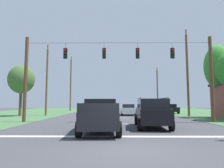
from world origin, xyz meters
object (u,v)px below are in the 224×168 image
(utility_pole_mid_left, at_px, (47,80))
(utility_pole_far_left, at_px, (71,84))
(distant_car_oncoming, at_px, (170,108))
(distant_car_crossing_white, at_px, (128,109))
(tree_roadside_left, at_px, (218,67))
(suv_black, at_px, (152,112))
(overhead_signal_span, at_px, (118,74))
(utility_pole_far_right, at_px, (157,89))
(tree_roadside_right, at_px, (21,80))
(utility_pole_mid_right, at_px, (187,73))
(pickup_truck, at_px, (100,115))

(utility_pole_mid_left, relative_size, utility_pole_far_left, 0.84)
(distant_car_oncoming, distance_m, utility_pole_mid_left, 19.41)
(distant_car_crossing_white, xyz_separation_m, tree_roadside_left, (10.11, -4.93, 5.05))
(suv_black, relative_size, distant_car_crossing_white, 1.11)
(suv_black, xyz_separation_m, distant_car_oncoming, (6.35, 18.03, -0.27))
(tree_roadside_left, bearing_deg, suv_black, -137.23)
(suv_black, height_order, distant_car_oncoming, suv_black)
(distant_car_crossing_white, xyz_separation_m, distant_car_oncoming, (6.96, 4.30, 0.00))
(overhead_signal_span, height_order, utility_pole_far_right, utility_pole_far_right)
(distant_car_crossing_white, relative_size, tree_roadside_left, 0.52)
(overhead_signal_span, xyz_separation_m, tree_roadside_right, (-12.40, 7.52, 0.39))
(distant_car_oncoming, distance_m, utility_pole_far_right, 10.69)
(utility_pole_mid_right, relative_size, tree_roadside_left, 1.35)
(utility_pole_mid_left, height_order, tree_roadside_left, utility_pole_mid_left)
(overhead_signal_span, bearing_deg, utility_pole_far_right, 69.90)
(overhead_signal_span, xyz_separation_m, utility_pole_mid_right, (9.16, 7.75, 1.20))
(suv_black, height_order, utility_pole_far_left, utility_pole_far_left)
(distant_car_crossing_white, relative_size, distant_car_oncoming, 1.01)
(utility_pole_mid_left, bearing_deg, pickup_truck, -60.28)
(tree_roadside_left, bearing_deg, tree_roadside_right, 174.44)
(distant_car_crossing_white, xyz_separation_m, tree_roadside_right, (-14.03, -2.58, 3.92))
(utility_pole_mid_left, height_order, utility_pole_far_left, utility_pole_far_left)
(distant_car_crossing_white, xyz_separation_m, utility_pole_mid_left, (-11.30, -0.93, 3.99))
(pickup_truck, xyz_separation_m, utility_pole_far_right, (10.17, 30.01, 3.59))
(distant_car_crossing_white, height_order, tree_roadside_right, tree_roadside_right)
(overhead_signal_span, bearing_deg, distant_car_crossing_white, 80.84)
(utility_pole_far_left, bearing_deg, tree_roadside_right, -99.60)
(suv_black, height_order, distant_car_crossing_white, suv_black)
(distant_car_oncoming, relative_size, utility_pole_mid_left, 0.44)
(overhead_signal_span, distance_m, suv_black, 5.36)
(suv_black, distance_m, utility_pole_mid_right, 14.05)
(utility_pole_far_left, distance_m, tree_roadside_right, 16.59)
(pickup_truck, height_order, utility_pole_mid_left, utility_pole_mid_left)
(distant_car_crossing_white, distance_m, tree_roadside_left, 12.33)
(distant_car_crossing_white, relative_size, utility_pole_far_left, 0.38)
(utility_pole_mid_left, height_order, tree_roadside_right, utility_pole_mid_left)
(pickup_truck, xyz_separation_m, utility_pole_far_left, (-8.40, 29.45, 4.83))
(utility_pole_mid_left, xyz_separation_m, tree_roadside_left, (21.41, -4.00, 1.06))
(utility_pole_far_left, xyz_separation_m, tree_roadside_right, (-2.76, -16.32, -1.09))
(tree_roadside_right, bearing_deg, suv_black, -37.27)
(pickup_truck, bearing_deg, utility_pole_mid_right, 52.10)
(suv_black, bearing_deg, utility_pole_far_right, 76.57)
(suv_black, height_order, utility_pole_mid_left, utility_pole_mid_left)
(suv_black, bearing_deg, overhead_signal_span, 121.65)
(utility_pole_mid_left, bearing_deg, tree_roadside_left, -10.59)
(utility_pole_mid_right, xyz_separation_m, utility_pole_mid_left, (-18.83, 1.41, -0.74))
(distant_car_oncoming, relative_size, utility_pole_far_right, 0.47)
(distant_car_oncoming, xyz_separation_m, utility_pole_far_left, (-18.23, 9.44, 5.01))
(overhead_signal_span, xyz_separation_m, utility_pole_far_left, (-9.64, 23.84, 1.48))
(distant_car_oncoming, bearing_deg, pickup_truck, -116.15)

